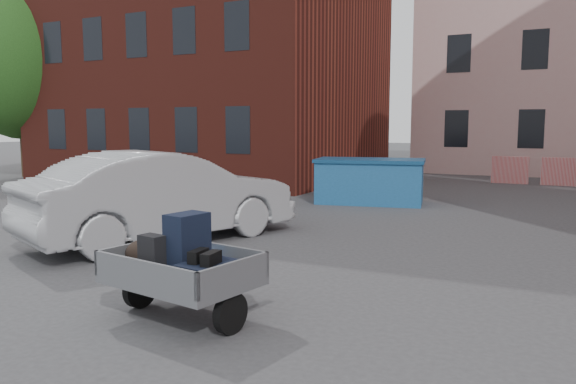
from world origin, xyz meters
The scene contains 8 objects.
ground centered at (0.00, 0.00, 0.00)m, with size 120.00×120.00×0.00m, color #38383A.
building_brick centered at (-9.00, 13.00, 7.00)m, with size 12.00×10.00×14.00m, color #591E16.
far_building centered at (-20.00, 22.00, 4.00)m, with size 6.00×6.00×8.00m, color maroon.
tree centered at (-16.00, 9.00, 5.17)m, with size 5.28×5.28×8.30m.
barriers centered at (4.20, 15.00, 0.50)m, with size 4.70×0.18×1.00m.
trailer centered at (0.56, -2.35, 0.61)m, with size 1.76×1.92×1.20m.
dumpster centered at (-0.51, 7.61, 0.62)m, with size 3.18×2.06×1.23m.
silver_car centered at (-2.38, 1.00, 0.84)m, with size 1.78×5.11×1.68m, color #9EA0A5.
Camera 1 is at (4.32, -7.25, 2.16)m, focal length 35.00 mm.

